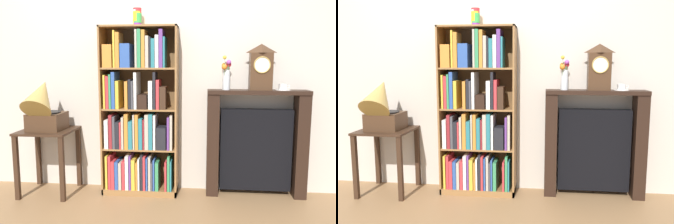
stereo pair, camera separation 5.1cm
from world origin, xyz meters
The scene contains 10 objects.
ground_plane centered at (0.00, 0.00, -0.01)m, with size 7.57×6.40×0.02m, color #997047.
wall_back centered at (0.12, 0.33, 1.30)m, with size 4.57×0.08×2.60m, color beige.
bookshelf centered at (-0.02, 0.13, 0.79)m, with size 0.77×0.30×1.72m.
cup_stack centered at (-0.03, 0.18, 1.81)m, with size 0.09×0.09×0.18m.
side_table_left centered at (-0.95, 0.03, 0.51)m, with size 0.53×0.52×0.67m.
gramophone centered at (-0.95, -0.04, 0.93)m, with size 0.34×0.51×0.60m.
fireplace_mantel centered at (1.19, 0.19, 0.53)m, with size 1.00×0.23×1.09m.
mantel_clock centered at (1.21, 0.17, 1.31)m, with size 0.22×0.14×0.45m.
flower_vase centered at (0.87, 0.17, 1.25)m, with size 0.10×0.14×0.34m.
teacup_with_saucer centered at (1.43, 0.17, 1.11)m, with size 0.14×0.14×0.06m.
Camera 1 is at (0.64, -3.27, 1.34)m, focal length 36.29 mm.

